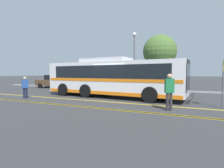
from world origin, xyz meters
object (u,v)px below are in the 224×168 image
Objects in this scene: parked_car_0 at (54,81)px; bus_stop_sign at (223,78)px; parked_car_1 at (90,82)px; tree_0 at (160,51)px; transit_bus at (112,77)px; pedestrian_1 at (169,90)px; street_lamp at (134,50)px; pedestrian_0 at (25,86)px.

bus_stop_sign reaches higher than parked_car_0.
tree_0 is at bearing -62.81° from parked_car_1.
transit_bus is at bearing -117.78° from parked_car_0.
pedestrian_1 is 3.07m from bus_stop_sign.
pedestrian_1 reaches higher than parked_car_0.
tree_0 is (2.17, 8.63, 2.82)m from transit_bus.
transit_bus is 11.29m from parked_car_0.
transit_bus is 7.37m from street_lamp.
bus_stop_sign reaches higher than parked_car_1.
transit_bus is 6.40m from pedestrian_0.
transit_bus reaches higher than pedestrian_0.
pedestrian_1 is 0.71× the size of bus_stop_sign.
parked_car_1 is 0.64× the size of street_lamp.
pedestrian_1 is at bearing 58.57° from transit_bus.
parked_car_1 is 8.37m from pedestrian_0.
parked_car_1 is at bearing -154.93° from pedestrian_0.
parked_car_1 reaches higher than pedestrian_0.
street_lamp is at bearing -179.58° from pedestrian_0.
transit_bus is at bearing -104.15° from tree_0.
bus_stop_sign is at bearing 9.51° from pedestrian_1.
bus_stop_sign reaches higher than pedestrian_1.
pedestrian_1 reaches higher than pedestrian_0.
tree_0 reaches higher than pedestrian_0.
pedestrian_1 is 12.61m from tree_0.
parked_car_1 is at bearing 113.04° from pedestrian_1.
street_lamp reaches higher than bus_stop_sign.
parked_car_1 is (-5.07, 5.19, -0.74)m from transit_bus.
tree_0 is (12.35, 3.77, 3.54)m from parked_car_0.
pedestrian_0 is 12.67m from bus_stop_sign.
transit_bus is 7.30m from parked_car_1.
parked_car_0 is 1.72× the size of bus_stop_sign.
bus_stop_sign reaches higher than pedestrian_0.
pedestrian_0 is 11.77m from street_lamp.
pedestrian_1 is (14.73, -8.15, 0.23)m from parked_car_0.
tree_0 is (2.47, 1.86, -0.08)m from street_lamp.
street_lamp is at bearing -172.95° from transit_bus.
bus_stop_sign is (17.19, -6.42, 0.79)m from parked_car_0.
parked_car_1 is at bearing -161.74° from street_lamp.
transit_bus is at bearing 118.52° from pedestrian_1.
parked_car_0 is 2.77× the size of pedestrian_0.
street_lamp reaches higher than parked_car_0.
pedestrian_1 is at bearing 117.40° from pedestrian_0.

